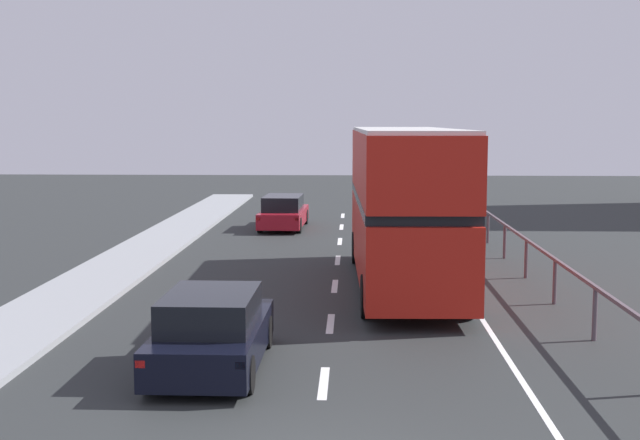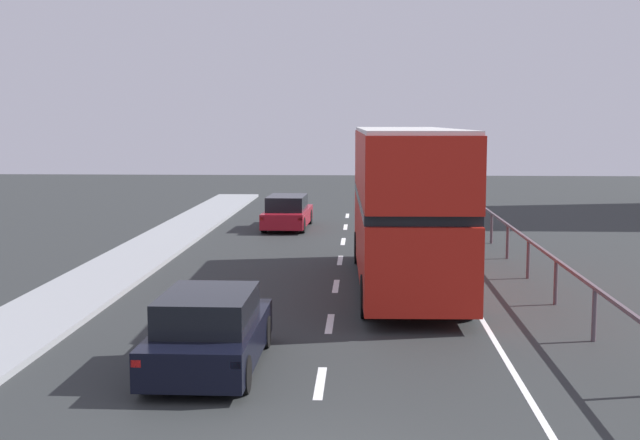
# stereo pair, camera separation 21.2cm
# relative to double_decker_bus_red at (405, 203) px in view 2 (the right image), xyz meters

# --- Properties ---
(lane_paint_markings) EXTENTS (3.59, 46.00, 0.01)m
(lane_paint_markings) POSITION_rel_double_decker_bus_red_xyz_m (0.31, -3.99, -2.30)
(lane_paint_markings) COLOR silver
(lane_paint_markings) RESTS_ON ground
(bridge_side_railing) EXTENTS (0.10, 42.00, 1.15)m
(bridge_side_railing) POSITION_rel_double_decker_bus_red_xyz_m (3.60, -3.81, -1.37)
(bridge_side_railing) COLOR #52434A
(bridge_side_railing) RESTS_ON ground
(double_decker_bus_red) EXTENTS (2.82, 10.56, 4.29)m
(double_decker_bus_red) POSITION_rel_double_decker_bus_red_xyz_m (0.00, 0.00, 0.00)
(double_decker_bus_red) COLOR #B31C12
(double_decker_bus_red) RESTS_ON ground
(hatchback_car_near) EXTENTS (1.86, 4.28, 1.44)m
(hatchback_car_near) POSITION_rel_double_decker_bus_red_xyz_m (-3.92, -7.86, -1.61)
(hatchback_car_near) COLOR black
(hatchback_car_near) RESTS_ON ground
(sedan_car_ahead) EXTENTS (1.88, 4.50, 1.39)m
(sedan_car_ahead) POSITION_rel_double_decker_bus_red_xyz_m (-4.29, 12.41, -1.63)
(sedan_car_ahead) COLOR maroon
(sedan_car_ahead) RESTS_ON ground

